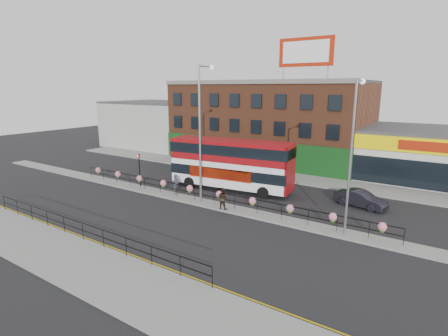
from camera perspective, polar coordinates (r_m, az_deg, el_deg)
The scene contains 19 objects.
ground at distance 29.43m, azimuth -3.24°, elevation -5.85°, with size 120.00×120.00×0.00m, color black.
south_pavement at distance 21.78m, azimuth -23.04°, elevation -13.76°, with size 60.00×4.00×0.15m, color gray.
north_pavement at distance 39.28m, azimuth 7.26°, elevation -0.98°, with size 60.00×4.00×0.15m, color gray.
median at distance 29.41m, azimuth -3.24°, elevation -5.71°, with size 60.00×1.60×0.15m, color gray.
yellow_line_inner at distance 22.98m, azimuth -18.18°, elevation -12.09°, with size 60.00×0.10×0.01m, color gold.
yellow_line_outer at distance 22.88m, azimuth -18.53°, elevation -12.23°, with size 60.00×0.10×0.01m, color gold.
brick_building at distance 47.25m, azimuth 7.39°, elevation 7.59°, with size 25.00×12.21×10.30m.
supermarket at distance 42.74m, azimuth 32.06°, elevation 1.79°, with size 15.00×12.25×5.30m.
warehouse_west at distance 59.16m, azimuth -10.64°, elevation 7.11°, with size 15.50×12.00×7.30m.
billboard at distance 40.05m, azimuth 13.20°, elevation 17.96°, with size 6.00×0.29×4.40m.
median_railing at distance 29.11m, azimuth -3.27°, elevation -3.90°, with size 30.04×0.56×1.23m.
south_railing at distance 23.91m, azimuth -22.13°, elevation -8.93°, with size 20.04×0.05×1.12m.
double_decker_bus at distance 32.77m, azimuth 1.17°, elevation 1.41°, with size 11.97×4.09×4.75m.
car at distance 30.58m, azimuth 21.39°, elevation -4.69°, with size 4.34×2.35×1.36m, color black.
pedestrian_a at distance 31.63m, azimuth -7.81°, elevation -2.62°, with size 0.62×0.76×1.79m, color #2F303E.
pedestrian_b at distance 27.47m, azimuth -0.26°, elevation -4.98°, with size 0.93×0.77×1.74m, color black.
lamp_column_west at distance 28.19m, azimuth -3.64°, elevation 7.36°, with size 0.40×1.95×11.12m.
lamp_column_east at distance 23.26m, azimuth 20.27°, elevation 3.57°, with size 0.36×1.74×9.89m.
traffic_light_median at distance 34.27m, azimuth -13.69°, elevation 0.79°, with size 0.15×0.28×3.65m.
Camera 1 is at (16.72, -22.27, 9.50)m, focal length 28.00 mm.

